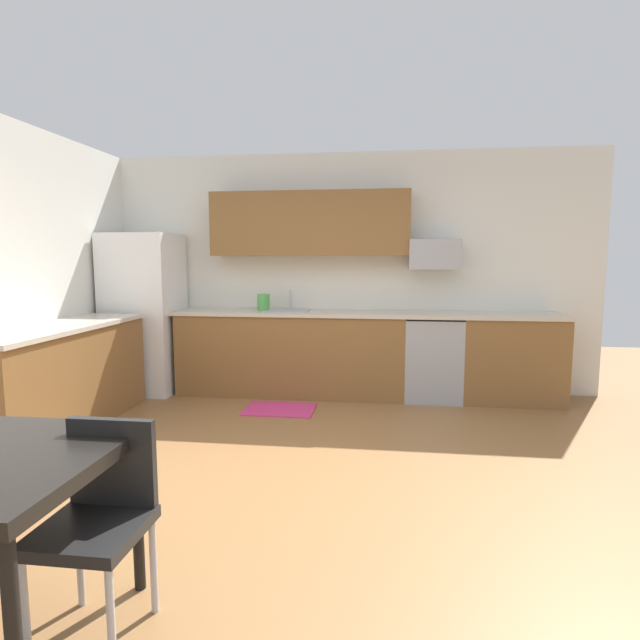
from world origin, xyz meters
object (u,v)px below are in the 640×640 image
(microwave, at_px, (434,254))
(chair_near_table, at_px, (100,509))
(refrigerator, at_px, (145,313))
(kettle, at_px, (264,303))
(oven_range, at_px, (432,357))

(microwave, xyz_separation_m, chair_near_table, (-1.65, -3.83, -1.06))
(refrigerator, height_order, microwave, refrigerator)
(kettle, bearing_deg, microwave, 1.52)
(refrigerator, bearing_deg, chair_near_table, -66.41)
(oven_range, distance_m, microwave, 1.11)
(oven_range, relative_size, chair_near_table, 1.07)
(refrigerator, relative_size, oven_range, 1.97)
(oven_range, xyz_separation_m, kettle, (-1.88, 0.05, 0.56))
(refrigerator, bearing_deg, microwave, 3.18)
(microwave, relative_size, kettle, 2.70)
(chair_near_table, bearing_deg, kettle, 93.52)
(chair_near_table, height_order, kettle, kettle)
(oven_range, distance_m, kettle, 1.96)
(refrigerator, xyz_separation_m, kettle, (1.36, 0.13, 0.12))
(refrigerator, bearing_deg, oven_range, 1.41)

